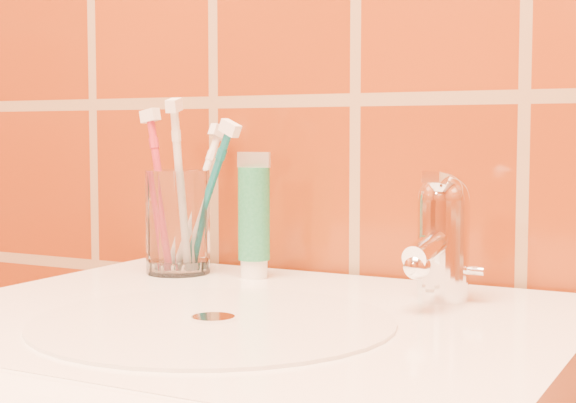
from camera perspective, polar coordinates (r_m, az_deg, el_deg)
The scene contains 7 objects.
glass_tumbler at distance 0.98m, azimuth -7.14°, elevation -1.32°, with size 0.07×0.07×0.11m, color white.
toothpaste_tube at distance 0.94m, azimuth -2.21°, elevation -1.16°, with size 0.04×0.03×0.14m.
faucet at distance 0.83m, azimuth 9.92°, elevation -2.01°, with size 0.05×0.11×0.12m.
toothbrush_0 at distance 0.96m, azimuth -5.30°, elevation 0.14°, with size 0.09×0.03×0.17m, color #0C606A, non-canonical shape.
toothbrush_1 at distance 1.01m, azimuth -5.94°, elevation 0.20°, with size 0.05×0.09×0.17m, color white, non-canonical shape.
toothbrush_2 at distance 0.96m, azimuth -6.98°, elevation 0.83°, with size 0.03×0.05×0.20m, color silver, non-canonical shape.
toothbrush_3 at distance 0.98m, azimuth -8.21°, elevation 0.61°, with size 0.06×0.03×0.19m, color #BB283B, non-canonical shape.
Camera 1 is at (0.38, 0.31, 1.01)m, focal length 55.00 mm.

